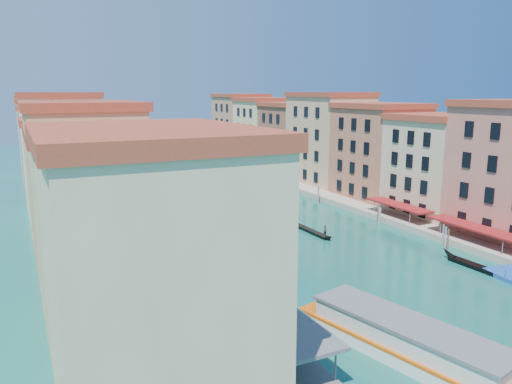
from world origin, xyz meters
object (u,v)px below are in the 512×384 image
at_px(vaporetto_near, 407,341).
at_px(gondola_right, 488,269).
at_px(gondola_fore, 311,230).
at_px(vaporetto_far, 177,189).
at_px(vaporetto_stop, 263,334).

relative_size(vaporetto_near, gondola_right, 1.57).
relative_size(vaporetto_near, gondola_fore, 1.84).
xyz_separation_m(vaporetto_near, vaporetto_far, (2.31, 70.11, 0.01)).
relative_size(vaporetto_near, vaporetto_far, 1.00).
bearing_deg(gondola_right, vaporetto_far, 106.72).
bearing_deg(vaporetto_stop, vaporetto_far, 79.19).
bearing_deg(vaporetto_far, gondola_fore, -82.89).
xyz_separation_m(gondola_fore, gondola_right, (9.62, -23.82, 0.13)).
relative_size(vaporetto_stop, vaporetto_far, 0.78).
xyz_separation_m(vaporetto_stop, vaporetto_near, (9.93, -6.00, -0.07)).
bearing_deg(gondola_right, vaporetto_stop, -173.69).
bearing_deg(gondola_right, gondola_fore, 110.38).
bearing_deg(vaporetto_stop, gondola_right, 7.93).
bearing_deg(vaporetto_near, gondola_fore, 56.96).
height_order(vaporetto_near, gondola_right, vaporetto_near).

